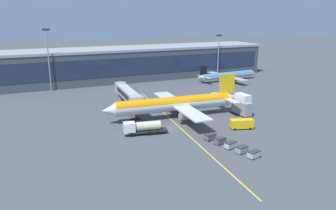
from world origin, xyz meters
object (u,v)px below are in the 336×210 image
Objects in this scene: catering_lift at (242,105)px; lavatory_truck at (242,123)px; baggage_cart_4 at (210,137)px; baggage_cart_3 at (220,141)px; commuter_jet_far at (228,75)px; fuel_tanker at (142,128)px; baggage_cart_1 at (242,149)px; baggage_cart_0 at (254,154)px; main_airliner at (175,104)px; baggage_cart_2 at (231,145)px.

catering_lift reaches higher than lavatory_truck.
baggage_cart_3 is at bearing -77.36° from baggage_cart_4.
fuel_tanker is at bearing -139.76° from commuter_jet_far.
baggage_cart_1 is 1.00× the size of baggage_cart_3.
baggage_cart_0 is 1.00× the size of baggage_cart_4.
lavatory_truck is 12.86m from baggage_cart_3.
lavatory_truck is at bearing 61.06° from baggage_cart_0.
lavatory_truck reaches higher than baggage_cart_4.
baggage_cart_4 is at bearing -37.92° from fuel_tanker.
baggage_cart_4 is at bearing 102.64° from baggage_cart_0.
catering_lift is 1.09× the size of lavatory_truck.
lavatory_truck is 2.13× the size of baggage_cart_1.
main_airliner is 19.82m from catering_lift.
baggage_cart_2 is at bearing -77.36° from baggage_cart_4.
baggage_cart_2 and baggage_cart_3 have the same top height.
baggage_cart_2 is 79.60m from commuter_jet_far.
baggage_cart_1 is (-9.57, -12.92, -0.64)m from lavatory_truck.
baggage_cart_0 is (15.95, -22.74, -0.96)m from fuel_tanker.
baggage_cart_0 and baggage_cart_2 have the same top height.
baggage_cart_3 is 0.09× the size of commuter_jet_far.
main_airliner reaches higher than commuter_jet_far.
baggage_cart_3 is at bearing -88.92° from main_airliner.
lavatory_truck is 2.13× the size of baggage_cart_4.
fuel_tanker is 3.79× the size of baggage_cart_1.
lavatory_truck is 18.34m from baggage_cart_0.
fuel_tanker is at bearing 127.87° from baggage_cart_1.
lavatory_truck is 16.09m from baggage_cart_1.
baggage_cart_4 is at bearing 102.64° from baggage_cart_3.
main_airliner is 14.31× the size of baggage_cart_1.
main_airliner reaches higher than baggage_cart_1.
main_airliner is 14.31× the size of baggage_cart_0.
catering_lift reaches higher than baggage_cart_0.
fuel_tanker is 1.78× the size of lavatory_truck.
commuter_jet_far reaches higher than baggage_cart_4.
baggage_cart_3 is at bearing 102.64° from baggage_cart_0.
main_airliner is 26.16m from baggage_cart_2.
baggage_cart_4 is at bearing -127.24° from commuter_jet_far.
baggage_cart_0 is 3.20m from baggage_cart_1.
fuel_tanker is 1.63× the size of catering_lift.
baggage_cart_2 is at bearing -87.50° from main_airliner.
main_airliner reaches higher than fuel_tanker.
lavatory_truck is at bearing 43.65° from baggage_cart_2.
baggage_cart_3 and baggage_cart_4 have the same top height.
baggage_cart_2 is (-17.77, -20.03, -2.28)m from catering_lift.
baggage_cart_3 is (-18.47, -16.91, -2.28)m from catering_lift.
fuel_tanker reaches higher than baggage_cart_0.
main_airliner is at bearing 91.08° from baggage_cart_3.
commuter_jet_far is at bearing 58.99° from lavatory_truck.
main_airliner is at bearing 162.68° from catering_lift.
catering_lift is 2.33× the size of baggage_cart_2.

